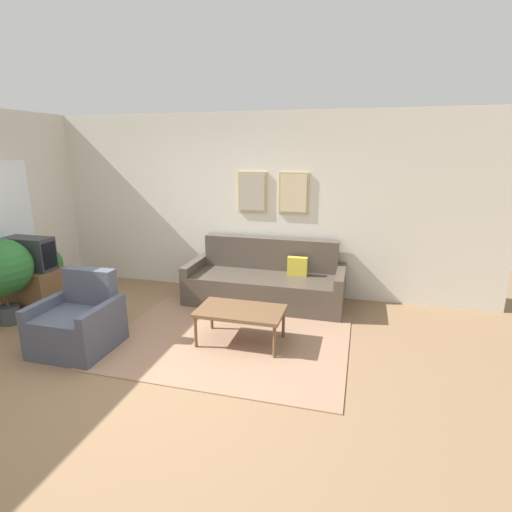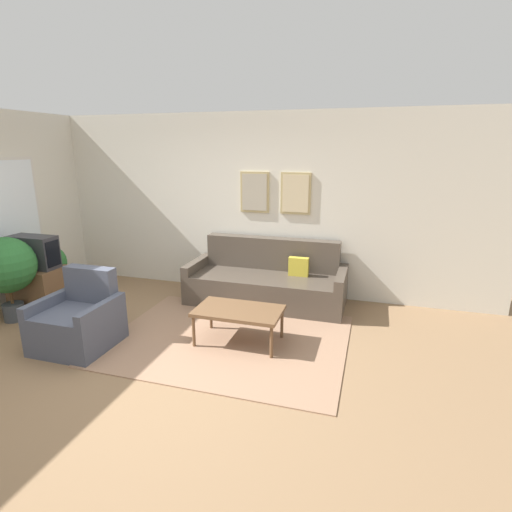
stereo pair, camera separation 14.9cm
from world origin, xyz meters
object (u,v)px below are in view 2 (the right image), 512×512
object	(u,v)px
couch	(267,282)
coffee_table	(239,312)
tv	(34,252)
potted_plant_tall	(6,267)
armchair	(79,322)

from	to	relation	value
couch	coffee_table	size ratio (longest dim) A/B	2.29
tv	potted_plant_tall	xyz separation A→B (m)	(-0.03, -0.42, -0.10)
armchair	tv	bearing A→B (deg)	158.50
coffee_table	potted_plant_tall	bearing A→B (deg)	-175.27
armchair	couch	bearing A→B (deg)	57.26
coffee_table	tv	world-z (taller)	tv
coffee_table	tv	xyz separation A→B (m)	(-2.99, 0.17, 0.44)
couch	armchair	size ratio (longest dim) A/B	2.62
couch	coffee_table	bearing A→B (deg)	-88.93
tv	couch	bearing A→B (deg)	21.44
coffee_table	armchair	world-z (taller)	armchair
armchair	potted_plant_tall	world-z (taller)	potted_plant_tall
coffee_table	armchair	xyz separation A→B (m)	(-1.71, -0.58, -0.09)
coffee_table	armchair	bearing A→B (deg)	-161.33
couch	potted_plant_tall	distance (m)	3.42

